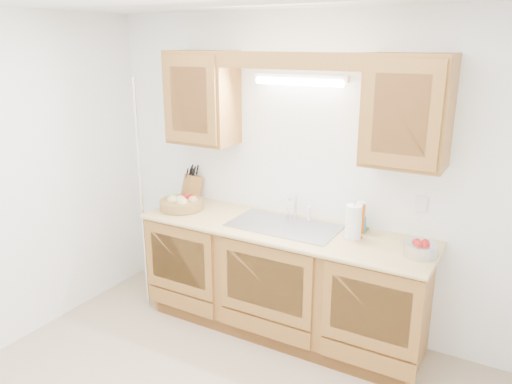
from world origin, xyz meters
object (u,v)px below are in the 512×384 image
Objects in this scene: fruit_basket at (182,203)px; knife_block at (192,187)px; apple_bowl at (420,249)px; paper_towel at (353,222)px.

fruit_basket is 0.28m from knife_block.
apple_bowl is (2.06, -0.25, -0.07)m from knife_block.
knife_block reaches higher than paper_towel.
apple_bowl is (0.49, -0.07, -0.07)m from paper_towel.
paper_towel reaches higher than fruit_basket.
paper_towel reaches higher than apple_bowl.
paper_towel is 1.19× the size of apple_bowl.
paper_towel is (1.49, 0.08, 0.07)m from fruit_basket.
fruit_basket is 1.47× the size of knife_block.
knife_block is 1.58m from paper_towel.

